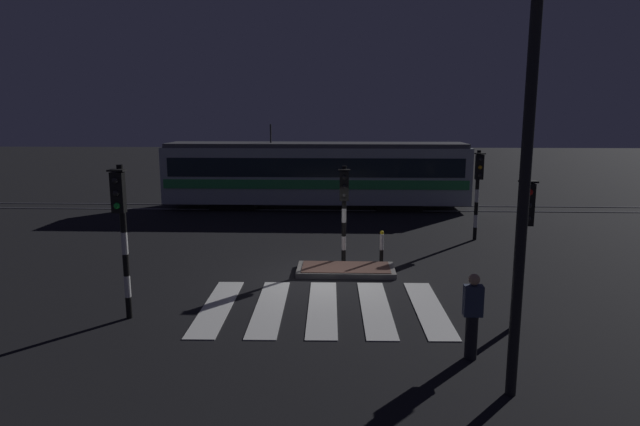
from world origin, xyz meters
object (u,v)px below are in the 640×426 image
(traffic_light_corner_far_right, at_px, (478,182))
(traffic_light_corner_near_left, at_px, (121,219))
(bollard_island_edge, at_px, (382,248))
(street_lamp_near_kerb, at_px, (534,131))
(traffic_light_corner_near_right, at_px, (524,229))
(pedestrian_waiting_at_kerb, at_px, (472,316))
(traffic_light_median_centre, at_px, (344,200))
(tram, at_px, (316,173))

(traffic_light_corner_far_right, bearing_deg, traffic_light_corner_near_left, -140.01)
(traffic_light_corner_near_left, relative_size, bollard_island_edge, 3.23)
(street_lamp_near_kerb, relative_size, bollard_island_edge, 6.27)
(traffic_light_corner_near_left, height_order, traffic_light_corner_near_right, traffic_light_corner_near_left)
(traffic_light_corner_near_right, bearing_deg, traffic_light_corner_far_right, 82.70)
(pedestrian_waiting_at_kerb, bearing_deg, bollard_island_edge, 100.94)
(traffic_light_median_centre, distance_m, traffic_light_corner_near_left, 6.99)
(street_lamp_near_kerb, bearing_deg, bollard_island_edge, 101.33)
(traffic_light_corner_near_right, distance_m, tram, 16.13)
(traffic_light_corner_near_left, bearing_deg, bollard_island_edge, 37.80)
(tram, relative_size, bollard_island_edge, 13.52)
(traffic_light_median_centre, bearing_deg, traffic_light_corner_near_left, -135.73)
(traffic_light_corner_near_left, relative_size, pedestrian_waiting_at_kerb, 2.09)
(bollard_island_edge, bearing_deg, traffic_light_corner_near_right, -61.68)
(traffic_light_corner_far_right, distance_m, bollard_island_edge, 5.42)
(traffic_light_corner_far_right, bearing_deg, pedestrian_waiting_at_kerb, -103.86)
(street_lamp_near_kerb, distance_m, pedestrian_waiting_at_kerb, 3.92)
(traffic_light_median_centre, height_order, tram, tram)
(traffic_light_corner_near_right, xyz_separation_m, bollard_island_edge, (-2.67, 4.95, -1.68))
(traffic_light_corner_near_left, distance_m, bollard_island_edge, 8.03)
(traffic_light_corner_far_right, distance_m, street_lamp_near_kerb, 12.08)
(traffic_light_corner_near_left, height_order, street_lamp_near_kerb, street_lamp_near_kerb)
(street_lamp_near_kerb, height_order, pedestrian_waiting_at_kerb, street_lamp_near_kerb)
(traffic_light_corner_far_right, height_order, traffic_light_corner_near_left, traffic_light_corner_near_left)
(traffic_light_corner_near_left, bearing_deg, traffic_light_corner_far_right, 39.99)
(traffic_light_median_centre, bearing_deg, traffic_light_corner_near_right, -52.57)
(traffic_light_median_centre, xyz_separation_m, bollard_island_edge, (1.18, -0.08, -1.48))
(pedestrian_waiting_at_kerb, bearing_deg, traffic_light_corner_near_left, 166.79)
(traffic_light_corner_near_right, bearing_deg, traffic_light_median_centre, 127.43)
(traffic_light_corner_near_right, relative_size, pedestrian_waiting_at_kerb, 1.98)
(traffic_light_median_centre, height_order, pedestrian_waiting_at_kerb, traffic_light_median_centre)
(traffic_light_median_centre, bearing_deg, bollard_island_edge, -3.90)
(tram, bearing_deg, traffic_light_median_centre, -82.48)
(traffic_light_corner_far_right, xyz_separation_m, traffic_light_corner_near_right, (-1.09, -8.48, 0.02))
(traffic_light_corner_near_left, bearing_deg, street_lamp_near_kerb, -23.23)
(street_lamp_near_kerb, bearing_deg, traffic_light_corner_near_right, 72.12)
(traffic_light_corner_far_right, bearing_deg, street_lamp_near_kerb, -100.28)
(traffic_light_corner_near_left, distance_m, traffic_light_corner_near_right, 8.85)
(traffic_light_corner_near_left, relative_size, tram, 0.24)
(traffic_light_corner_near_left, height_order, bollard_island_edge, traffic_light_corner_near_left)
(bollard_island_edge, bearing_deg, street_lamp_near_kerb, -78.67)
(traffic_light_corner_far_right, height_order, traffic_light_corner_near_right, traffic_light_corner_near_right)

